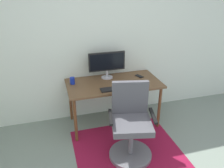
% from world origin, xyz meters
% --- Properties ---
extents(wall_back, '(6.00, 0.10, 2.60)m').
position_xyz_m(wall_back, '(0.00, 2.20, 1.30)').
color(wall_back, silver).
rests_on(wall_back, ground).
extents(area_rug, '(1.41, 1.28, 0.01)m').
position_xyz_m(area_rug, '(0.19, 1.07, 0.00)').
color(area_rug, maroon).
rests_on(area_rug, ground).
extents(desk, '(1.41, 0.71, 0.72)m').
position_xyz_m(desk, '(0.20, 1.78, 0.65)').
color(desk, brown).
rests_on(desk, ground).
extents(monitor, '(0.57, 0.18, 0.41)m').
position_xyz_m(monitor, '(0.15, 1.99, 0.97)').
color(monitor, '#B2B2B7').
rests_on(monitor, desk).
extents(keyboard, '(0.43, 0.13, 0.02)m').
position_xyz_m(keyboard, '(0.16, 1.55, 0.73)').
color(keyboard, black).
rests_on(keyboard, desk).
extents(computer_mouse, '(0.06, 0.10, 0.03)m').
position_xyz_m(computer_mouse, '(0.45, 1.56, 0.74)').
color(computer_mouse, white).
rests_on(computer_mouse, desk).
extents(coffee_cup, '(0.07, 0.07, 0.10)m').
position_xyz_m(coffee_cup, '(-0.41, 1.90, 0.77)').
color(coffee_cup, '#152B9D').
rests_on(coffee_cup, desk).
extents(cell_phone, '(0.12, 0.16, 0.01)m').
position_xyz_m(cell_phone, '(0.66, 1.89, 0.72)').
color(cell_phone, black).
rests_on(cell_phone, desk).
extents(office_chair, '(0.62, 0.58, 0.99)m').
position_xyz_m(office_chair, '(0.20, 1.02, 0.41)').
color(office_chair, slate).
rests_on(office_chair, ground).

